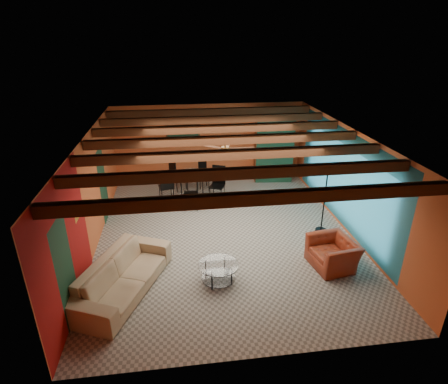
{
  "coord_description": "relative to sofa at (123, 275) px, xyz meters",
  "views": [
    {
      "loc": [
        -1.15,
        -8.28,
        4.95
      ],
      "look_at": [
        0.0,
        0.2,
        1.15
      ],
      "focal_mm": 29.32,
      "sensor_mm": 36.0,
      "label": 1
    }
  ],
  "objects": [
    {
      "name": "room",
      "position": [
        2.37,
        2.06,
        1.98
      ],
      "size": [
        6.52,
        8.01,
        2.71
      ],
      "color": "gray",
      "rests_on": "ground"
    },
    {
      "name": "sofa",
      "position": [
        0.0,
        0.0,
        0.0
      ],
      "size": [
        1.96,
        2.77,
        0.75
      ],
      "primitive_type": "imported",
      "rotation": [
        0.0,
        0.0,
        1.16
      ],
      "color": "tan",
      "rests_on": "ground"
    },
    {
      "name": "armchair",
      "position": [
        4.59,
        0.26,
        -0.04
      ],
      "size": [
        1.06,
        1.16,
        0.67
      ],
      "primitive_type": "imported",
      "rotation": [
        0.0,
        0.0,
        -1.4
      ],
      "color": "maroon",
      "rests_on": "ground"
    },
    {
      "name": "coffee_table",
      "position": [
        1.96,
        0.04,
        -0.15
      ],
      "size": [
        1.03,
        1.03,
        0.44
      ],
      "primitive_type": null,
      "rotation": [
        0.0,
        0.0,
        0.21
      ],
      "color": "white",
      "rests_on": "ground"
    },
    {
      "name": "dining_table",
      "position": [
        1.65,
        4.46,
        0.18
      ],
      "size": [
        2.82,
        2.82,
        1.11
      ],
      "primitive_type": null,
      "rotation": [
        0.0,
        0.0,
        -0.41
      ],
      "color": "white",
      "rests_on": "ground"
    },
    {
      "name": "armoire",
      "position": [
        4.57,
        5.65,
        0.72
      ],
      "size": [
        1.31,
        0.74,
        2.19
      ],
      "primitive_type": "cube",
      "rotation": [
        0.0,
        0.0,
        -0.1
      ],
      "color": "brown",
      "rests_on": "ground"
    },
    {
      "name": "floor_lamp",
      "position": [
        4.96,
        1.84,
        0.55
      ],
      "size": [
        0.45,
        0.45,
        1.86
      ],
      "primitive_type": null,
      "rotation": [
        0.0,
        0.0,
        -0.22
      ],
      "color": "black",
      "rests_on": "ground"
    },
    {
      "name": "ceiling_fan",
      "position": [
        2.37,
        1.95,
        1.98
      ],
      "size": [
        1.5,
        1.5,
        0.44
      ],
      "primitive_type": null,
      "color": "#472614",
      "rests_on": "ceiling"
    },
    {
      "name": "painting",
      "position": [
        1.47,
        5.91,
        1.27
      ],
      "size": [
        1.05,
        0.03,
        0.65
      ],
      "primitive_type": "cube",
      "color": "black",
      "rests_on": "wall_back"
    },
    {
      "name": "potted_plant",
      "position": [
        4.57,
        5.65,
        2.06
      ],
      "size": [
        0.43,
        0.38,
        0.48
      ],
      "primitive_type": "imported",
      "rotation": [
        0.0,
        0.0,
        -0.01
      ],
      "color": "#26661E",
      "rests_on": "armoire"
    },
    {
      "name": "vase",
      "position": [
        1.65,
        4.46,
        0.83
      ],
      "size": [
        0.21,
        0.21,
        0.18
      ],
      "primitive_type": "imported",
      "rotation": [
        0.0,
        0.0,
        0.22
      ],
      "color": "orange",
      "rests_on": "dining_table"
    }
  ]
}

